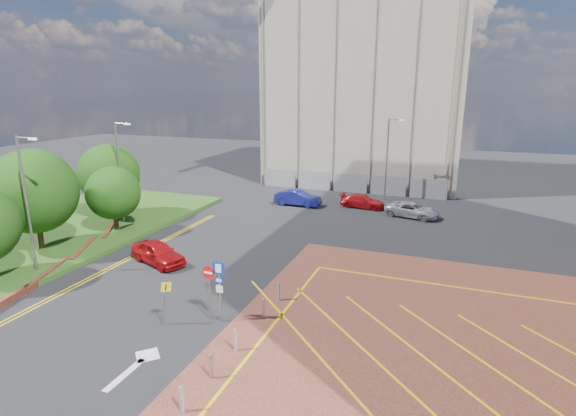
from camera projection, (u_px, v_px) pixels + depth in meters
The scene contains 19 objects.
ground at pixel (201, 329), 20.80m from camera, with size 140.00×140.00×0.00m, color black.
forecourt at pixel (541, 402), 16.01m from camera, with size 26.00×26.00×0.02m, color brown.
grass_bed at pixel (28, 241), 32.34m from camera, with size 14.00×32.00×0.30m, color #214817.
retaining_wall at pixel (46, 273), 26.59m from camera, with size 6.06×20.33×0.40m.
tree_b at pixel (34, 191), 29.52m from camera, with size 5.60×5.60×6.74m.
tree_c at pixel (113, 193), 33.62m from camera, with size 4.00×4.00×4.90m.
tree_d at pixel (109, 174), 37.17m from camera, with size 5.00×5.00×6.08m.
lamp_left_near at pixel (27, 199), 25.64m from camera, with size 1.53×0.16×8.00m.
lamp_left_far at pixel (120, 169), 35.35m from camera, with size 1.53×0.16×8.00m.
lamp_back at pixel (388, 156), 43.55m from camera, with size 1.53×0.16×8.00m.
sign_cluster at pixel (215, 283), 21.08m from camera, with size 1.17×0.12×3.20m.
warning_sign at pixel (165, 298), 20.78m from camera, with size 0.61×0.39×2.25m.
bollard_row at pixel (228, 349), 18.39m from camera, with size 0.14×11.14×0.90m.
construction_building at pixel (372, 86), 54.05m from camera, with size 21.20×19.20×22.00m, color #A79F88.
construction_fence at pixel (359, 184), 47.29m from camera, with size 21.60×0.06×2.00m, color gray.
car_red_left at pixel (158, 253), 28.45m from camera, with size 1.69×4.19×1.43m, color #A80E11.
car_blue_back at pixel (298, 198), 42.46m from camera, with size 1.53×4.38×1.44m, color navy.
car_red_back at pixel (362, 201), 41.71m from camera, with size 1.68×4.14×1.20m, color red.
car_silver_back at pixel (412, 210), 38.66m from camera, with size 2.09×4.53×1.26m, color silver.
Camera 1 is at (10.37, -15.98, 10.87)m, focal length 28.00 mm.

